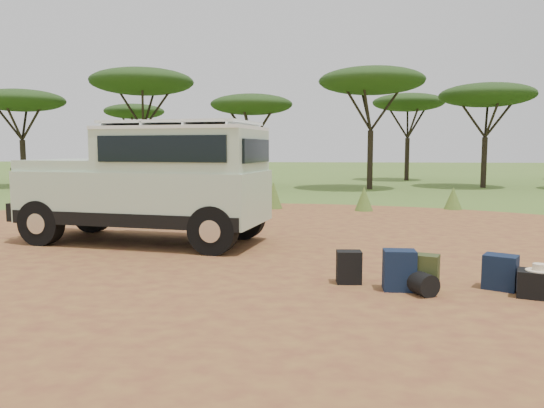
# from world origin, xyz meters

# --- Properties ---
(ground) EXTENTS (140.00, 140.00, 0.00)m
(ground) POSITION_xyz_m (0.00, 0.00, 0.00)
(ground) COLOR #53762A
(ground) RESTS_ON ground
(dirt_clearing) EXTENTS (23.00, 23.00, 0.01)m
(dirt_clearing) POSITION_xyz_m (0.00, 0.00, 0.00)
(dirt_clearing) COLOR olive
(dirt_clearing) RESTS_ON ground
(grass_fringe) EXTENTS (36.60, 1.60, 0.90)m
(grass_fringe) POSITION_xyz_m (0.12, 8.67, 0.40)
(grass_fringe) COLOR #53762A
(grass_fringe) RESTS_ON ground
(acacia_treeline) EXTENTS (46.70, 13.20, 6.26)m
(acacia_treeline) POSITION_xyz_m (0.75, 19.81, 4.87)
(acacia_treeline) COLOR black
(acacia_treeline) RESTS_ON ground
(safari_vehicle) EXTENTS (5.59, 2.98, 2.59)m
(safari_vehicle) POSITION_xyz_m (-2.01, 2.06, 1.25)
(safari_vehicle) COLOR #B6CCAE
(safari_vehicle) RESTS_ON ground
(backpack_black) EXTENTS (0.38, 0.29, 0.50)m
(backpack_black) POSITION_xyz_m (2.05, -1.08, 0.25)
(backpack_black) COLOR black
(backpack_black) RESTS_ON ground
(backpack_navy) EXTENTS (0.45, 0.32, 0.59)m
(backpack_navy) POSITION_xyz_m (2.75, -1.41, 0.30)
(backpack_navy) COLOR #111D36
(backpack_navy) RESTS_ON ground
(backpack_olive) EXTENTS (0.46, 0.39, 0.54)m
(backpack_olive) POSITION_xyz_m (3.10, -1.43, 0.27)
(backpack_olive) COLOR #38421E
(backpack_olive) RESTS_ON ground
(duffel_navy) EXTENTS (0.56, 0.51, 0.51)m
(duffel_navy) POSITION_xyz_m (4.21, -1.22, 0.25)
(duffel_navy) COLOR #111D36
(duffel_navy) RESTS_ON ground
(hard_case) EXTENTS (0.63, 0.54, 0.38)m
(hard_case) POSITION_xyz_m (4.59, -1.63, 0.19)
(hard_case) COLOR black
(hard_case) RESTS_ON ground
(stuff_sack) EXTENTS (0.43, 0.43, 0.32)m
(stuff_sack) POSITION_xyz_m (3.05, -1.65, 0.16)
(stuff_sack) COLOR black
(stuff_sack) RESTS_ON ground
(safari_hat) EXTENTS (0.34, 0.34, 0.10)m
(safari_hat) POSITION_xyz_m (4.59, -1.63, 0.41)
(safari_hat) COLOR beige
(safari_hat) RESTS_ON hard_case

